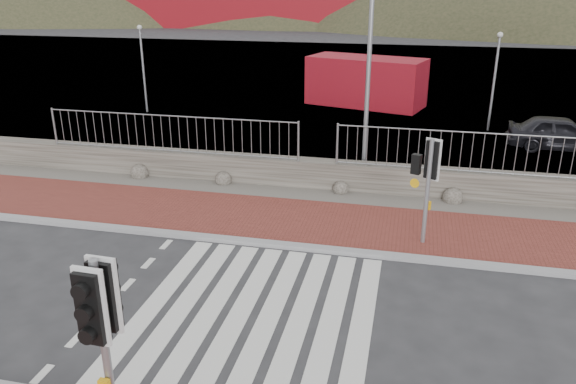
% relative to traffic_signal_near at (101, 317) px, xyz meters
% --- Properties ---
extents(ground, '(220.00, 220.00, 0.00)m').
position_rel_traffic_signal_near_xyz_m(ground, '(1.01, 3.58, -2.13)').
color(ground, '#28282B').
rests_on(ground, ground).
extents(sidewalk_far, '(40.00, 3.00, 0.08)m').
position_rel_traffic_signal_near_xyz_m(sidewalk_far, '(1.01, 8.08, -2.09)').
color(sidewalk_far, brown).
rests_on(sidewalk_far, ground).
extents(kerb_far, '(40.00, 0.25, 0.12)m').
position_rel_traffic_signal_near_xyz_m(kerb_far, '(1.01, 6.58, -2.08)').
color(kerb_far, gray).
rests_on(kerb_far, ground).
extents(zebra_crossing, '(4.62, 5.60, 0.01)m').
position_rel_traffic_signal_near_xyz_m(zebra_crossing, '(1.01, 3.58, -2.12)').
color(zebra_crossing, silver).
rests_on(zebra_crossing, ground).
extents(gravel_strip, '(40.00, 1.50, 0.06)m').
position_rel_traffic_signal_near_xyz_m(gravel_strip, '(1.01, 10.08, -2.10)').
color(gravel_strip, '#59544C').
rests_on(gravel_strip, ground).
extents(stone_wall, '(40.00, 0.60, 0.90)m').
position_rel_traffic_signal_near_xyz_m(stone_wall, '(1.01, 10.88, -1.68)').
color(stone_wall, '#433E37').
rests_on(stone_wall, ground).
extents(railing, '(18.07, 0.07, 1.22)m').
position_rel_traffic_signal_near_xyz_m(railing, '(1.01, 10.73, -0.31)').
color(railing, gray).
rests_on(railing, stone_wall).
extents(quay, '(120.00, 40.00, 0.50)m').
position_rel_traffic_signal_near_xyz_m(quay, '(1.01, 31.48, -2.13)').
color(quay, '#4C4C4F').
rests_on(quay, ground).
extents(water, '(220.00, 50.00, 0.05)m').
position_rel_traffic_signal_near_xyz_m(water, '(1.01, 66.48, -2.13)').
color(water, '#3F4C54').
rests_on(water, ground).
extents(hills_backdrop, '(254.00, 90.00, 100.00)m').
position_rel_traffic_signal_near_xyz_m(hills_backdrop, '(7.75, 91.48, -25.19)').
color(hills_backdrop, '#292D1B').
rests_on(hills_backdrop, ground).
extents(traffic_signal_near, '(0.43, 0.27, 2.96)m').
position_rel_traffic_signal_near_xyz_m(traffic_signal_near, '(0.00, 0.00, 0.00)').
color(traffic_signal_near, gray).
rests_on(traffic_signal_near, ground).
extents(traffic_signal_far, '(0.67, 0.43, 2.73)m').
position_rel_traffic_signal_near_xyz_m(traffic_signal_far, '(4.21, 7.50, -0.16)').
color(traffic_signal_far, gray).
rests_on(traffic_signal_far, ground).
extents(streetlight, '(1.70, 0.38, 8.01)m').
position_rel_traffic_signal_near_xyz_m(streetlight, '(2.49, 11.67, 2.38)').
color(streetlight, gray).
rests_on(streetlight, ground).
extents(shipping_container, '(6.24, 3.93, 2.42)m').
position_rel_traffic_signal_near_xyz_m(shipping_container, '(1.32, 23.41, -0.92)').
color(shipping_container, maroon).
rests_on(shipping_container, ground).
extents(car_a, '(3.91, 1.74, 1.31)m').
position_rel_traffic_signal_near_xyz_m(car_a, '(9.33, 17.00, -1.48)').
color(car_a, black).
rests_on(car_a, ground).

